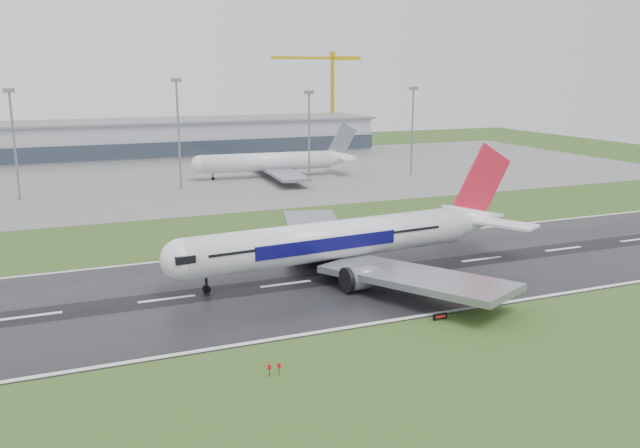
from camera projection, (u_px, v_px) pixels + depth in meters
name	position (u px, v px, depth m)	size (l,w,h in m)	color
ground	(167.00, 299.00, 104.00)	(520.00, 520.00, 0.00)	#2F4D1C
runway	(167.00, 299.00, 103.99)	(400.00, 45.00, 0.10)	black
apron	(103.00, 182.00, 216.65)	(400.00, 130.00, 0.08)	slate
terminal	(90.00, 142.00, 269.05)	(240.00, 36.00, 15.00)	#94979F
main_airliner	(355.00, 214.00, 116.97)	(70.05, 66.72, 20.68)	white
parked_airliner	(273.00, 152.00, 224.10)	(59.30, 55.21, 17.38)	silver
tower_crane	(332.00, 99.00, 321.84)	(45.79, 2.50, 45.13)	#C39908
runway_sign	(440.00, 317.00, 95.14)	(2.30, 0.26, 1.04)	black
floodmast_2	(15.00, 147.00, 181.80)	(0.64, 0.64, 29.84)	gray
floodmast_3	(179.00, 137.00, 198.34)	(0.64, 0.64, 32.39)	gray
floodmast_4	(309.00, 138.00, 214.49)	(0.64, 0.64, 28.41)	gray
floodmast_5	(412.00, 133.00, 228.72)	(0.64, 0.64, 29.32)	gray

